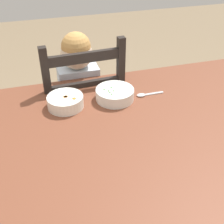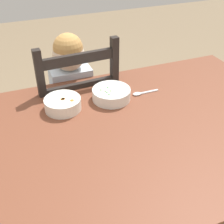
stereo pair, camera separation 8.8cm
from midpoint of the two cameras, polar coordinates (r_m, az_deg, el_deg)
name	(u,v)px [view 1 (the left image)]	position (r m, az deg, el deg)	size (l,w,h in m)	color
dining_table	(129,145)	(1.25, 5.33, -6.51)	(1.56, 0.98, 0.71)	brown
dining_chair	(82,114)	(1.74, -4.45, -0.43)	(0.44, 0.44, 0.95)	black
child_figure	(80,89)	(1.65, -4.77, 4.38)	(0.32, 0.31, 0.94)	silver
bowl_of_peas	(115,94)	(1.37, 2.40, 3.51)	(0.18, 0.18, 0.06)	white
bowl_of_carrots	(65,101)	(1.32, -7.22, 2.05)	(0.16, 0.16, 0.06)	white
spoon	(145,95)	(1.42, 8.26, 3.36)	(0.14, 0.03, 0.01)	silver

